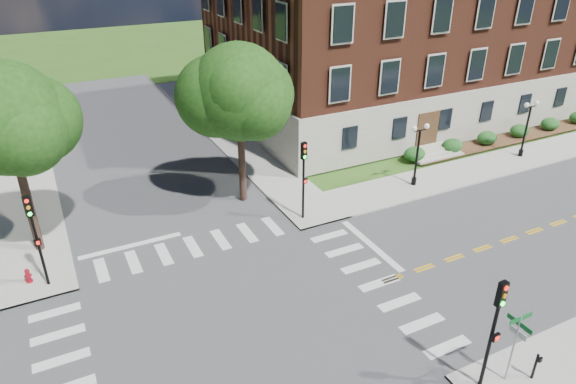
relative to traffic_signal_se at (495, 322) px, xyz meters
name	(u,v)px	position (x,y,z in m)	size (l,w,h in m)	color
ground	(243,329)	(-6.88, 6.93, -3.19)	(160.00, 160.00, 0.00)	#2D5417
road_ew	(243,329)	(-6.88, 6.93, -3.18)	(90.00, 12.00, 0.01)	#3D3D3F
road_ns	(243,329)	(-6.88, 6.93, -3.18)	(12.00, 90.00, 0.01)	#3D3D3F
sidewalk_ne	(350,146)	(8.50, 22.30, -3.13)	(34.00, 34.00, 0.12)	#9E9B93
crosswalk_east	(379,283)	(0.32, 6.93, -3.19)	(2.20, 10.20, 0.02)	silver
stop_bar_east	(371,245)	(1.92, 9.93, -3.19)	(0.40, 5.50, 0.00)	silver
main_building	(397,18)	(17.12, 28.92, 5.15)	(30.60, 22.40, 16.50)	#A29D8F
shrub_row	(502,142)	(20.12, 17.73, -3.19)	(18.00, 2.00, 1.30)	#184819
tree_c	(6,119)	(-14.31, 17.49, 4.25)	(5.49, 5.49, 10.09)	black
tree_d	(239,92)	(-2.36, 17.90, 3.86)	(5.67, 5.67, 9.78)	black
traffic_signal_se	(495,322)	(0.00, 0.00, 0.00)	(0.33, 0.37, 4.80)	black
traffic_signal_ne	(304,171)	(-0.12, 14.05, 0.00)	(0.36, 0.42, 4.80)	black
traffic_signal_nw	(34,230)	(-14.15, 13.94, 0.00)	(0.37, 0.44, 4.80)	black
twin_lamp_west	(418,151)	(8.61, 14.64, -0.66)	(1.36, 0.36, 4.23)	black
twin_lamp_east	(527,126)	(18.91, 14.87, -0.66)	(1.36, 0.36, 4.23)	black
street_sign_pole	(517,336)	(1.05, -0.22, -0.88)	(1.10, 1.10, 3.10)	gray
push_button_post	(536,365)	(2.01, -0.66, -2.39)	(0.14, 0.21, 1.20)	black
fire_hydrant	(28,276)	(-14.96, 14.55, -2.72)	(0.35, 0.35, 0.75)	maroon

